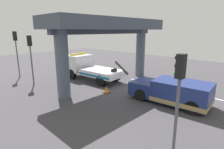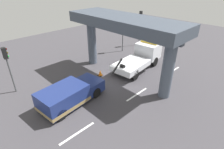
{
  "view_description": "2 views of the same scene",
  "coord_description": "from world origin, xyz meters",
  "px_view_note": "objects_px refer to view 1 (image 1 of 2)",
  "views": [
    {
      "loc": [
        -9.72,
        10.96,
        4.77
      ],
      "look_at": [
        0.47,
        0.62,
        1.21
      ],
      "focal_mm": 29.09,
      "sensor_mm": 36.0,
      "label": 1
    },
    {
      "loc": [
        -10.15,
        -10.18,
        8.65
      ],
      "look_at": [
        -0.93,
        -0.88,
        1.46
      ],
      "focal_mm": 28.7,
      "sensor_mm": 36.0,
      "label": 2
    }
  ],
  "objects_px": {
    "tow_truck_white": "(88,67)",
    "traffic_cone_orange": "(106,90)",
    "towed_van_green": "(173,92)",
    "traffic_light_far": "(30,49)",
    "traffic_light_mid": "(16,44)",
    "traffic_light_near": "(179,83)"
  },
  "relations": [
    {
      "from": "traffic_light_far",
      "to": "traffic_light_mid",
      "type": "distance_m",
      "value": 3.51
    },
    {
      "from": "tow_truck_white",
      "to": "traffic_cone_orange",
      "type": "relative_size",
      "value": 13.29
    },
    {
      "from": "tow_truck_white",
      "to": "traffic_cone_orange",
      "type": "distance_m",
      "value": 4.76
    },
    {
      "from": "tow_truck_white",
      "to": "traffic_light_far",
      "type": "bearing_deg",
      "value": 64.97
    },
    {
      "from": "traffic_light_near",
      "to": "traffic_light_mid",
      "type": "bearing_deg",
      "value": 0.0
    },
    {
      "from": "towed_van_green",
      "to": "traffic_cone_orange",
      "type": "distance_m",
      "value": 4.94
    },
    {
      "from": "tow_truck_white",
      "to": "traffic_light_far",
      "type": "xyz_separation_m",
      "value": [
        2.14,
        4.59,
        1.95
      ]
    },
    {
      "from": "traffic_cone_orange",
      "to": "towed_van_green",
      "type": "bearing_deg",
      "value": -159.49
    },
    {
      "from": "traffic_light_mid",
      "to": "traffic_cone_orange",
      "type": "relative_size",
      "value": 8.43
    },
    {
      "from": "tow_truck_white",
      "to": "traffic_light_near",
      "type": "height_order",
      "value": "traffic_light_near"
    },
    {
      "from": "tow_truck_white",
      "to": "traffic_light_near",
      "type": "xyz_separation_m",
      "value": [
        -11.36,
        4.59,
        1.69
      ]
    },
    {
      "from": "towed_van_green",
      "to": "traffic_cone_orange",
      "type": "xyz_separation_m",
      "value": [
        4.61,
        1.72,
        -0.52
      ]
    },
    {
      "from": "traffic_light_far",
      "to": "traffic_light_mid",
      "type": "height_order",
      "value": "traffic_light_mid"
    },
    {
      "from": "tow_truck_white",
      "to": "traffic_light_mid",
      "type": "bearing_deg",
      "value": 39.12
    },
    {
      "from": "towed_van_green",
      "to": "traffic_light_near",
      "type": "xyz_separation_m",
      "value": [
        -2.38,
        4.67,
        2.11
      ]
    },
    {
      "from": "traffic_light_far",
      "to": "towed_van_green",
      "type": "bearing_deg",
      "value": -157.2
    },
    {
      "from": "towed_van_green",
      "to": "traffic_cone_orange",
      "type": "height_order",
      "value": "towed_van_green"
    },
    {
      "from": "tow_truck_white",
      "to": "towed_van_green",
      "type": "bearing_deg",
      "value": -179.46
    },
    {
      "from": "towed_van_green",
      "to": "traffic_light_near",
      "type": "height_order",
      "value": "traffic_light_near"
    },
    {
      "from": "traffic_cone_orange",
      "to": "tow_truck_white",
      "type": "bearing_deg",
      "value": -20.56
    },
    {
      "from": "tow_truck_white",
      "to": "traffic_light_mid",
      "type": "xyz_separation_m",
      "value": [
        5.64,
        4.59,
        2.18
      ]
    },
    {
      "from": "traffic_light_near",
      "to": "traffic_light_mid",
      "type": "relative_size",
      "value": 0.85
    }
  ]
}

